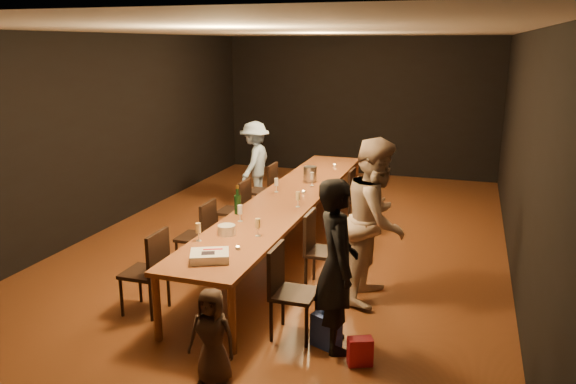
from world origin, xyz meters
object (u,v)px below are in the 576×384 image
(table, at_px, (288,200))
(chair_left_0, at_px, (144,272))
(chair_left_2, at_px, (233,210))
(chair_left_1, at_px, (195,236))
(woman_tan, at_px, (376,220))
(birthday_cake, at_px, (210,256))
(plate_stack, at_px, (227,230))
(chair_right_2, at_px, (347,221))
(champagne_bottle, at_px, (238,200))
(chair_left_3, at_px, (262,191))
(child, at_px, (212,336))
(woman_birthday, at_px, (337,265))
(ice_bucket, at_px, (310,174))
(chair_right_0, at_px, (294,293))
(chair_right_3, at_px, (363,199))
(man_blue, at_px, (255,163))
(chair_right_1, at_px, (325,251))

(table, bearing_deg, chair_left_0, -109.50)
(table, xyz_separation_m, chair_left_2, (-0.85, 0.00, -0.24))
(chair_left_1, distance_m, woman_tan, 2.35)
(birthday_cake, height_order, plate_stack, plate_stack)
(chair_right_2, bearing_deg, champagne_bottle, -50.76)
(chair_left_3, xyz_separation_m, woman_tan, (2.30, -2.47, 0.47))
(child, bearing_deg, woman_birthday, 44.53)
(chair_right_2, distance_m, plate_stack, 2.06)
(chair_right_2, xyz_separation_m, ice_bucket, (-0.81, 0.98, 0.40))
(champagne_bottle, xyz_separation_m, ice_bucket, (0.39, 1.96, -0.07))
(chair_right_2, relative_size, ice_bucket, 4.02)
(chair_right_0, bearing_deg, chair_left_3, -154.72)
(woman_tan, xyz_separation_m, child, (-1.03, -2.10, -0.50))
(chair_right_2, xyz_separation_m, child, (-0.43, -3.37, -0.03))
(chair_left_1, distance_m, chair_left_3, 2.40)
(chair_right_3, height_order, chair_left_2, same)
(chair_right_0, relative_size, chair_left_2, 1.00)
(woman_tan, distance_m, birthday_cake, 1.92)
(chair_left_2, height_order, champagne_bottle, champagne_bottle)
(plate_stack, distance_m, ice_bucket, 2.75)
(child, xyz_separation_m, ice_bucket, (-0.38, 4.36, 0.43))
(woman_birthday, distance_m, child, 1.32)
(plate_stack, height_order, ice_bucket, ice_bucket)
(ice_bucket, bearing_deg, man_blue, 142.24)
(chair_left_1, xyz_separation_m, woman_tan, (2.30, -0.07, 0.47))
(birthday_cake, distance_m, ice_bucket, 3.51)
(chair_right_1, xyz_separation_m, chair_right_2, (0.00, 1.20, 0.00))
(table, height_order, birthday_cake, birthday_cake)
(chair_left_2, distance_m, woman_birthday, 3.28)
(chair_left_2, distance_m, child, 3.61)
(chair_right_1, distance_m, chair_left_0, 2.08)
(chair_right_3, bearing_deg, chair_left_0, -25.28)
(chair_right_0, distance_m, child, 1.06)
(chair_left_1, bearing_deg, chair_right_3, -35.31)
(table, distance_m, chair_right_2, 0.88)
(birthday_cake, height_order, ice_bucket, ice_bucket)
(chair_right_2, bearing_deg, chair_left_0, -35.31)
(chair_left_2, bearing_deg, man_blue, 12.47)
(chair_right_3, height_order, chair_left_3, same)
(birthday_cake, bearing_deg, chair_left_2, 84.17)
(chair_right_1, bearing_deg, chair_right_3, 180.00)
(chair_right_3, distance_m, champagne_bottle, 2.53)
(chair_right_0, distance_m, man_blue, 4.92)
(child, xyz_separation_m, champagne_bottle, (-0.77, 2.39, 0.50))
(chair_left_1, bearing_deg, child, -149.64)
(woman_birthday, relative_size, plate_stack, 8.38)
(chair_left_0, distance_m, chair_left_1, 1.20)
(chair_left_0, height_order, plate_stack, chair_left_0)
(chair_left_0, bearing_deg, plate_stack, -47.50)
(woman_tan, distance_m, plate_stack, 1.69)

